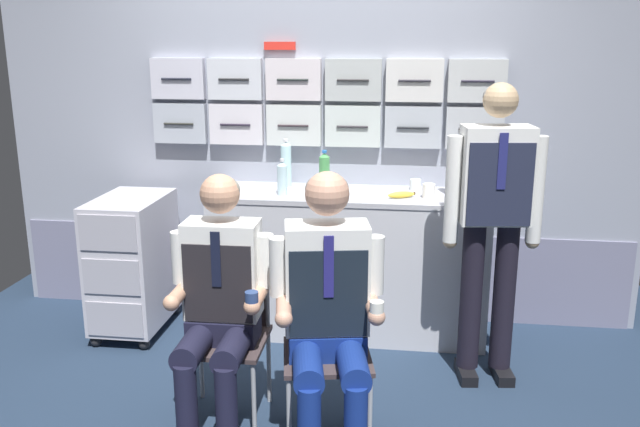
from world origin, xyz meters
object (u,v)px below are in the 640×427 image
at_px(espresso_cup_small, 415,184).
at_px(snack_banana, 401,195).
at_px(folding_chair_left, 229,317).
at_px(crew_member_center, 328,303).
at_px(crew_member_standing, 493,211).
at_px(service_trolley, 133,260).
at_px(crew_member_left, 219,296).
at_px(folding_chair_center, 326,330).
at_px(water_bottle_clear, 452,171).

bearing_deg(espresso_cup_small, snack_banana, -109.10).
height_order(folding_chair_left, crew_member_center, crew_member_center).
height_order(crew_member_center, crew_member_standing, crew_member_standing).
bearing_deg(service_trolley, espresso_cup_small, 10.50).
relative_size(folding_chair_left, espresso_cup_small, 11.83).
relative_size(folding_chair_left, crew_member_left, 0.67).
distance_m(crew_member_center, espresso_cup_small, 1.49).
height_order(folding_chair_left, folding_chair_center, same).
distance_m(folding_chair_left, folding_chair_center, 0.50).
bearing_deg(folding_chair_center, crew_member_standing, 36.96).
bearing_deg(folding_chair_left, crew_member_center, -24.81).
bearing_deg(snack_banana, water_bottle_clear, 25.86).
xyz_separation_m(service_trolley, crew_member_center, (1.39, -1.10, 0.23)).
height_order(service_trolley, crew_member_standing, crew_member_standing).
xyz_separation_m(folding_chair_center, espresso_cup_small, (0.41, 1.27, 0.45)).
bearing_deg(service_trolley, crew_member_standing, -8.60).
bearing_deg(espresso_cup_small, service_trolley, -169.50).
height_order(crew_member_left, crew_member_center, crew_member_center).
bearing_deg(crew_member_standing, water_bottle_clear, 108.49).
xyz_separation_m(crew_member_standing, water_bottle_clear, (-0.19, 0.56, 0.10)).
height_order(service_trolley, folding_chair_center, service_trolley).
bearing_deg(crew_member_left, folding_chair_left, 91.07).
relative_size(crew_member_standing, snack_banana, 9.45).
distance_m(crew_member_center, snack_banana, 1.24).
relative_size(crew_member_standing, water_bottle_clear, 5.32).
xyz_separation_m(crew_member_center, espresso_cup_small, (0.38, 1.42, 0.25)).
bearing_deg(espresso_cup_small, folding_chair_left, -127.53).
height_order(crew_member_left, crew_member_standing, crew_member_standing).
distance_m(crew_member_left, espresso_cup_small, 1.64).
distance_m(crew_member_center, crew_member_standing, 1.13).
bearing_deg(service_trolley, water_bottle_clear, 6.66).
relative_size(folding_chair_left, crew_member_center, 0.64).
bearing_deg(crew_member_center, folding_chair_center, 101.02).
relative_size(service_trolley, crew_member_center, 0.69).
xyz_separation_m(crew_member_left, crew_member_standing, (1.31, 0.68, 0.28)).
height_order(folding_chair_center, crew_member_standing, crew_member_standing).
xyz_separation_m(folding_chair_left, crew_member_standing, (1.31, 0.52, 0.45)).
bearing_deg(folding_chair_center, folding_chair_left, 169.79).
xyz_separation_m(service_trolley, crew_member_left, (0.86, -1.01, 0.20)).
bearing_deg(service_trolley, crew_member_left, -49.56).
xyz_separation_m(service_trolley, water_bottle_clear, (1.99, 0.23, 0.59)).
xyz_separation_m(crew_member_left, snack_banana, (0.82, 1.10, 0.26)).
bearing_deg(folding_chair_center, water_bottle_clear, 61.84).
bearing_deg(folding_chair_left, service_trolley, 135.25).
bearing_deg(snack_banana, crew_member_left, -126.74).
bearing_deg(crew_member_center, crew_member_standing, 44.34).
bearing_deg(crew_member_center, water_bottle_clear, 65.74).
height_order(folding_chair_center, crew_member_center, crew_member_center).
xyz_separation_m(service_trolley, espresso_cup_small, (1.77, 0.33, 0.48)).
bearing_deg(water_bottle_clear, folding_chair_center, -118.16).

